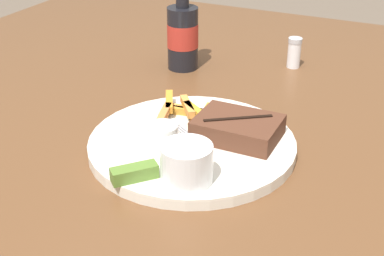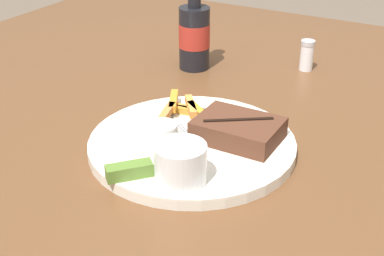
{
  "view_description": "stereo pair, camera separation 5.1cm",
  "coord_description": "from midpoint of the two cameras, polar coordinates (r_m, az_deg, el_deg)",
  "views": [
    {
      "loc": [
        0.31,
        -0.66,
        1.18
      ],
      "look_at": [
        0.0,
        0.0,
        0.79
      ],
      "focal_mm": 50.0,
      "sensor_mm": 36.0,
      "label": 1
    },
    {
      "loc": [
        0.36,
        -0.63,
        1.18
      ],
      "look_at": [
        0.0,
        0.0,
        0.79
      ],
      "focal_mm": 50.0,
      "sensor_mm": 36.0,
      "label": 2
    }
  ],
  "objects": [
    {
      "name": "dining_table",
      "position": [
        0.87,
        1.67,
        -5.38
      ],
      "size": [
        1.58,
        1.62,
        0.75
      ],
      "color": "brown",
      "rests_on": "ground_plane"
    },
    {
      "name": "steak_portion",
      "position": [
        0.83,
        6.68,
        -0.19
      ],
      "size": [
        0.13,
        0.09,
        0.03
      ],
      "color": "#512D1E",
      "rests_on": "dinner_plate"
    },
    {
      "name": "beer_bottle",
      "position": [
        1.13,
        1.55,
        10.0
      ],
      "size": [
        0.07,
        0.07,
        0.21
      ],
      "color": "black",
      "rests_on": "dining_table"
    },
    {
      "name": "fork_utensil",
      "position": [
        0.9,
        -0.9,
        1.25
      ],
      "size": [
        0.12,
        0.08,
        0.0
      ],
      "rotation": [
        0.0,
        0.0,
        5.7
      ],
      "color": "#B7B7BC",
      "rests_on": "dinner_plate"
    },
    {
      "name": "pickle_spear",
      "position": [
        0.74,
        -4.76,
        -4.59
      ],
      "size": [
        0.06,
        0.06,
        0.02
      ],
      "color": "#567A2D",
      "rests_on": "dinner_plate"
    },
    {
      "name": "knife_utensil",
      "position": [
        0.85,
        4.64,
        -0.6
      ],
      "size": [
        0.08,
        0.16,
        0.01
      ],
      "rotation": [
        0.0,
        0.0,
        1.15
      ],
      "color": "#B7B7BC",
      "rests_on": "dinner_plate"
    },
    {
      "name": "fries_pile",
      "position": [
        0.9,
        1.28,
        1.84
      ],
      "size": [
        0.12,
        0.13,
        0.02
      ],
      "color": "gold",
      "rests_on": "dinner_plate"
    },
    {
      "name": "dinner_plate",
      "position": [
        0.84,
        1.73,
        -1.78
      ],
      "size": [
        0.32,
        0.32,
        0.02
      ],
      "color": "silver",
      "rests_on": "dining_table"
    },
    {
      "name": "salt_shaker",
      "position": [
        1.17,
        13.39,
        7.56
      ],
      "size": [
        0.03,
        0.03,
        0.07
      ],
      "color": "white",
      "rests_on": "dining_table"
    },
    {
      "name": "coleslaw_cup",
      "position": [
        0.72,
        0.79,
        -3.59
      ],
      "size": [
        0.07,
        0.07,
        0.05
      ],
      "color": "white",
      "rests_on": "dinner_plate"
    },
    {
      "name": "dipping_sauce_cup",
      "position": [
        0.82,
        -1.44,
        -0.44
      ],
      "size": [
        0.05,
        0.05,
        0.03
      ],
      "color": "silver",
      "rests_on": "dinner_plate"
    }
  ]
}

